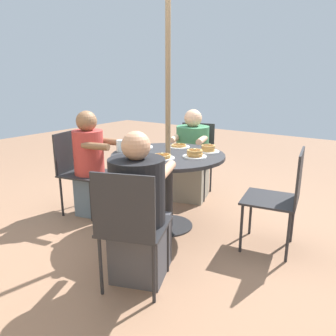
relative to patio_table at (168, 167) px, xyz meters
name	(u,v)px	position (x,y,z in m)	size (l,w,h in m)	color
ground_plane	(168,226)	(0.00, 0.00, -0.62)	(12.00, 12.00, 0.00)	#8C664C
patio_table	(168,167)	(0.00, 0.00, 0.00)	(1.07, 1.07, 0.74)	#28282B
umbrella_pole	(168,102)	(0.00, 0.00, 0.60)	(0.05, 0.05, 2.44)	#846B4C
patio_chair_north	(195,154)	(0.29, -1.00, -0.11)	(0.54, 0.54, 0.88)	#232326
diner_north	(192,160)	(0.24, -0.83, -0.14)	(0.50, 0.57, 1.08)	gray
patio_chair_east	(78,167)	(1.01, 0.25, -0.11)	(0.53, 0.53, 0.88)	#232326
diner_east	(91,168)	(0.85, 0.20, -0.10)	(0.51, 0.41, 1.11)	slate
patio_chair_south	(130,223)	(-0.38, 0.97, -0.11)	(0.57, 0.57, 0.88)	#232326
diner_south	(139,215)	(-0.32, 0.81, -0.13)	(0.54, 0.62, 1.10)	#3D3D42
patio_chair_west	(282,194)	(-1.03, -0.18, -0.11)	(0.51, 0.51, 0.88)	#232326
pancake_plate_a	(195,154)	(-0.27, -0.04, 0.15)	(0.22, 0.22, 0.08)	white
pancake_plate_b	(179,146)	(0.08, -0.31, 0.14)	(0.22, 0.22, 0.04)	white
pancake_plate_c	(142,146)	(0.38, -0.08, 0.14)	(0.22, 0.22, 0.06)	white
pancake_plate_d	(208,149)	(-0.27, -0.29, 0.15)	(0.22, 0.22, 0.08)	white
pancake_plate_e	(162,157)	(-0.07, 0.18, 0.14)	(0.22, 0.22, 0.05)	white
syrup_bottle	(142,155)	(0.02, 0.36, 0.18)	(0.10, 0.07, 0.15)	brown
coffee_cup	(131,158)	(0.04, 0.47, 0.17)	(0.09, 0.09, 0.10)	beige
drinking_glass_a	(141,147)	(0.20, 0.15, 0.19)	(0.07, 0.07, 0.14)	silver
drinking_glass_b	(120,146)	(0.44, 0.18, 0.18)	(0.07, 0.07, 0.11)	silver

